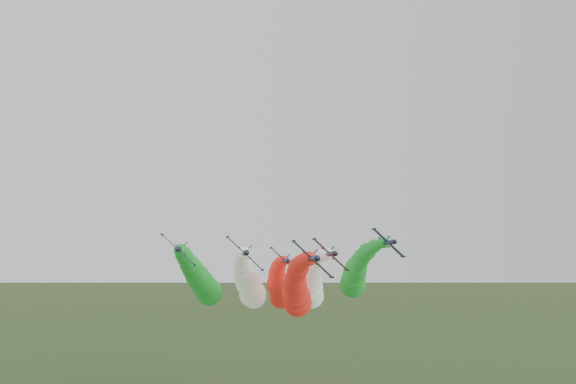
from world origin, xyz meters
name	(u,v)px	position (x,y,z in m)	size (l,w,h in m)	color
jet_lead	(297,290)	(11.72, 29.60, 34.87)	(12.41, 60.22, 17.25)	#111B34
jet_inner_left	(249,283)	(1.50, 38.28, 36.13)	(12.02, 59.83, 16.86)	#111B34
jet_inner_right	(311,284)	(17.41, 42.88, 35.67)	(12.41, 60.22, 17.24)	#111B34
jet_outer_left	(200,279)	(-10.11, 47.63, 36.69)	(12.58, 60.39, 17.41)	#111B34
jet_outer_right	(356,273)	(31.63, 53.23, 37.98)	(12.72, 60.53, 17.55)	#111B34
jet_trail	(279,285)	(11.33, 59.19, 34.57)	(12.51, 60.32, 17.34)	#111B34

